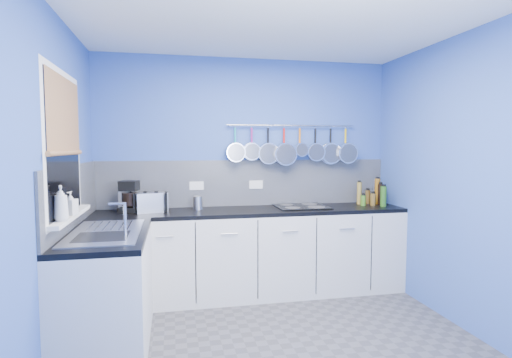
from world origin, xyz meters
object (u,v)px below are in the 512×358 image
object	(u,v)px
toaster	(151,202)
soap_bottle_b	(71,203)
soap_bottle_a	(61,203)
canister	(198,203)
hob	(301,207)
coffee_maker	(129,197)
paper_towel	(124,199)

from	to	relation	value
toaster	soap_bottle_b	bearing A→B (deg)	-134.30
soap_bottle_a	canister	world-z (taller)	soap_bottle_a
soap_bottle_a	hob	bearing A→B (deg)	31.06
soap_bottle_a	hob	distance (m)	2.44
soap_bottle_a	coffee_maker	xyz separation A→B (m)	(0.31, 1.24, -0.11)
soap_bottle_a	coffee_maker	world-z (taller)	soap_bottle_a
canister	hob	size ratio (longest dim) A/B	0.25
soap_bottle_a	hob	xyz separation A→B (m)	(2.08, 1.25, -0.26)
coffee_maker	paper_towel	bearing A→B (deg)	148.12
paper_towel	toaster	xyz separation A→B (m)	(0.26, -0.06, -0.03)
hob	toaster	bearing A→B (deg)	-179.35
paper_towel	toaster	bearing A→B (deg)	-12.89
soap_bottle_b	hob	distance (m)	2.32
coffee_maker	canister	xyz separation A→B (m)	(0.67, 0.06, -0.09)
soap_bottle_a	paper_towel	size ratio (longest dim) A/B	0.93
paper_towel	coffee_maker	xyz separation A→B (m)	(0.06, -0.05, 0.03)
soap_bottle_b	coffee_maker	world-z (taller)	soap_bottle_b
hob	soap_bottle_a	bearing A→B (deg)	-148.94
paper_towel	coffee_maker	distance (m)	0.08
soap_bottle_a	paper_towel	bearing A→B (deg)	78.86
toaster	hob	distance (m)	1.57
soap_bottle_a	toaster	bearing A→B (deg)	67.38
coffee_maker	toaster	bearing A→B (deg)	10.38
paper_towel	toaster	world-z (taller)	paper_towel
coffee_maker	canister	size ratio (longest dim) A/B	2.27
soap_bottle_b	toaster	bearing A→B (deg)	62.30
soap_bottle_b	paper_towel	xyz separation A→B (m)	(0.25, 1.04, -0.11)
paper_towel	canister	size ratio (longest dim) A/B	1.85
toaster	hob	bearing A→B (deg)	-15.94
toaster	canister	world-z (taller)	toaster
soap_bottle_a	toaster	world-z (taller)	soap_bottle_a
paper_towel	hob	distance (m)	1.83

